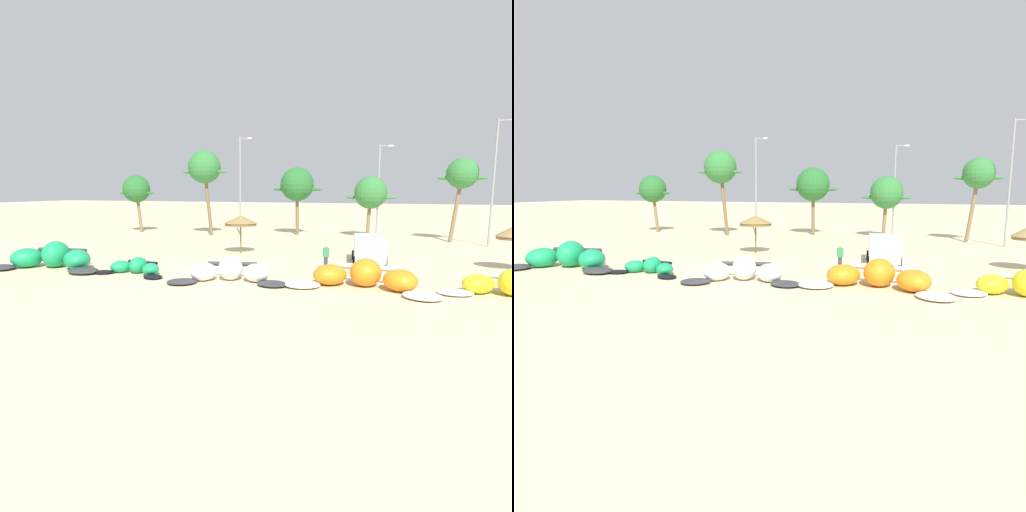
% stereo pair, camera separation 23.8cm
% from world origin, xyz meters
% --- Properties ---
extents(ground_plane, '(260.00, 260.00, 0.00)m').
position_xyz_m(ground_plane, '(0.00, 0.00, 0.00)').
color(ground_plane, beige).
extents(kite_far_left, '(8.13, 4.36, 1.69)m').
position_xyz_m(kite_far_left, '(-10.42, -1.05, 0.65)').
color(kite_far_left, '#333338').
rests_on(kite_far_left, ground).
extents(kite_left, '(5.09, 2.48, 0.96)m').
position_xyz_m(kite_left, '(-4.35, -0.80, 0.37)').
color(kite_left, black).
rests_on(kite_left, ground).
extents(kite_left_of_center, '(6.64, 3.86, 1.34)m').
position_xyz_m(kite_left_of_center, '(1.77, -0.87, 0.51)').
color(kite_left_of_center, '#333338').
rests_on(kite_left_of_center, ground).
extents(kite_center, '(8.09, 4.01, 1.46)m').
position_xyz_m(kite_center, '(8.89, -0.09, 0.56)').
color(kite_center, white).
rests_on(kite_center, ground).
extents(beach_umbrella_near_van, '(2.61, 2.61, 2.98)m').
position_xyz_m(beach_umbrella_near_van, '(-1.41, 9.01, 2.58)').
color(beach_umbrella_near_van, brown).
rests_on(beach_umbrella_near_van, ground).
extents(parked_van, '(2.62, 4.83, 1.84)m').
position_xyz_m(parked_van, '(8.49, 7.54, 1.09)').
color(parked_van, white).
rests_on(parked_van, ground).
extents(person_near_kites, '(0.36, 0.24, 1.62)m').
position_xyz_m(person_near_kites, '(6.20, 4.01, 0.82)').
color(person_near_kites, '#383842').
rests_on(person_near_kites, ground).
extents(palm_leftmost, '(4.72, 3.14, 6.58)m').
position_xyz_m(palm_leftmost, '(-18.93, 20.72, 4.94)').
color(palm_leftmost, '#7F6647').
rests_on(palm_leftmost, ground).
extents(palm_left, '(5.29, 3.53, 9.09)m').
position_xyz_m(palm_left, '(-9.89, 20.19, 7.24)').
color(palm_left, brown).
rests_on(palm_left, ground).
extents(palm_left_of_gap, '(5.46, 3.64, 7.32)m').
position_xyz_m(palm_left_of_gap, '(-0.58, 23.81, 5.45)').
color(palm_left_of_gap, brown).
rests_on(palm_left_of_gap, ground).
extents(palm_center_left, '(5.00, 3.34, 6.31)m').
position_xyz_m(palm_center_left, '(7.21, 23.56, 4.59)').
color(palm_center_left, '#7F6647').
rests_on(palm_center_left, ground).
extents(palm_center_right, '(4.29, 2.86, 7.87)m').
position_xyz_m(palm_center_right, '(15.50, 22.33, 6.32)').
color(palm_center_right, '#7F6647').
rests_on(palm_center_right, ground).
extents(lamppost_west, '(1.43, 0.24, 10.42)m').
position_xyz_m(lamppost_west, '(-6.17, 21.35, 5.71)').
color(lamppost_west, gray).
rests_on(lamppost_west, ground).
extents(lamppost_west_center, '(1.41, 0.24, 9.39)m').
position_xyz_m(lamppost_west_center, '(8.05, 23.52, 5.19)').
color(lamppost_west_center, gray).
rests_on(lamppost_west_center, ground).
extents(lamppost_east_center, '(1.58, 0.24, 10.83)m').
position_xyz_m(lamppost_east_center, '(17.79, 19.65, 5.94)').
color(lamppost_east_center, gray).
rests_on(lamppost_east_center, ground).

